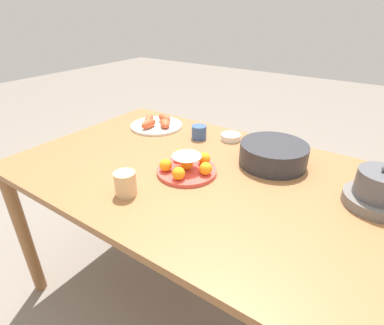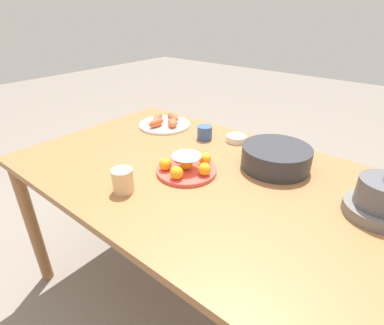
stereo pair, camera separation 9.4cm
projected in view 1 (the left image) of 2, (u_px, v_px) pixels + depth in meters
ground_plane at (196, 293)px, 1.64m from camera, size 12.00×12.00×0.00m
dining_table at (197, 187)px, 1.31m from camera, size 1.57×1.00×0.78m
cake_plate at (187, 166)px, 1.23m from camera, size 0.25×0.25×0.09m
serving_bowl at (273, 153)px, 1.29m from camera, size 0.29×0.29×0.10m
sauce_bowl at (231, 137)px, 1.54m from camera, size 0.10×0.10×0.03m
seafood_platter at (157, 124)px, 1.71m from camera, size 0.29×0.29×0.06m
cup_near at (125, 184)px, 1.09m from camera, size 0.08×0.08×0.09m
cup_far at (199, 132)px, 1.55m from camera, size 0.08×0.08×0.07m
warming_pot at (378, 191)px, 1.02m from camera, size 0.21×0.21×0.16m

